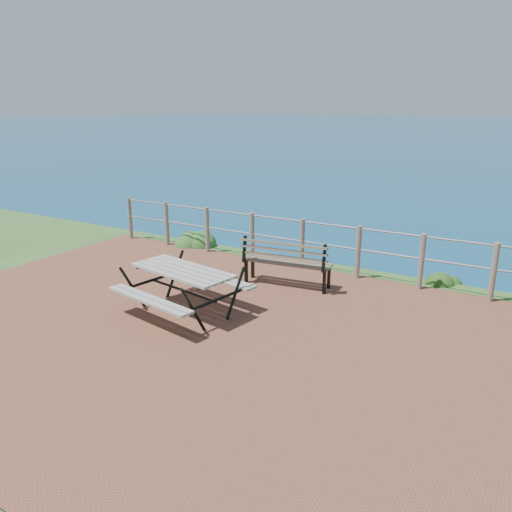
# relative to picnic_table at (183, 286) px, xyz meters

# --- Properties ---
(ground) EXTENTS (10.00, 7.00, 0.12)m
(ground) POSITION_rel_picnic_table_xyz_m (0.61, -0.39, -0.46)
(ground) COLOR brown
(ground) RESTS_ON ground
(safety_railing) EXTENTS (9.40, 0.10, 1.00)m
(safety_railing) POSITION_rel_picnic_table_xyz_m (0.61, 2.96, 0.12)
(safety_railing) COLOR #6B5B4C
(safety_railing) RESTS_ON ground
(picnic_table) EXTENTS (1.78, 1.45, 0.71)m
(picnic_table) POSITION_rel_picnic_table_xyz_m (0.00, 0.00, 0.00)
(picnic_table) COLOR gray
(picnic_table) RESTS_ON ground
(park_bench) EXTENTS (1.62, 0.59, 0.90)m
(park_bench) POSITION_rel_picnic_table_xyz_m (0.82, 1.92, 0.13)
(park_bench) COLOR brown
(park_bench) RESTS_ON ground
(shrub_lip_west) EXTENTS (0.74, 0.74, 0.47)m
(shrub_lip_west) POSITION_rel_picnic_table_xyz_m (-2.33, 3.35, -0.46)
(shrub_lip_west) COLOR #234F1D
(shrub_lip_west) RESTS_ON ground
(shrub_lip_east) EXTENTS (0.66, 0.66, 0.36)m
(shrub_lip_east) POSITION_rel_picnic_table_xyz_m (3.13, 3.62, -0.46)
(shrub_lip_east) COLOR #1B3D12
(shrub_lip_east) RESTS_ON ground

